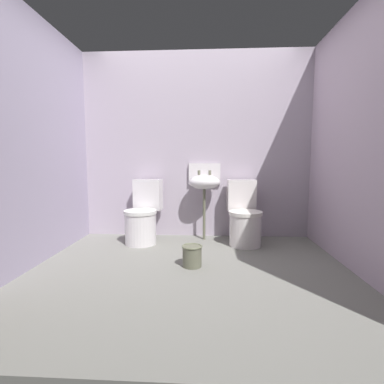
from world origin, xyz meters
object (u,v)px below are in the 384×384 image
(sink, at_px, (204,182))
(bucket, at_px, (192,256))
(toilet_left, at_px, (143,217))
(toilet_right, at_px, (244,218))

(sink, height_order, bucket, sink)
(toilet_left, height_order, sink, sink)
(toilet_right, bearing_deg, toilet_left, -4.03)
(toilet_right, distance_m, sink, 0.68)
(toilet_left, distance_m, sink, 0.90)
(toilet_right, height_order, bucket, toilet_right)
(sink, bearing_deg, toilet_left, -166.25)
(toilet_right, bearing_deg, sink, -24.87)
(toilet_left, xyz_separation_m, bucket, (0.67, -0.82, -0.21))
(sink, bearing_deg, toilet_right, -20.84)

